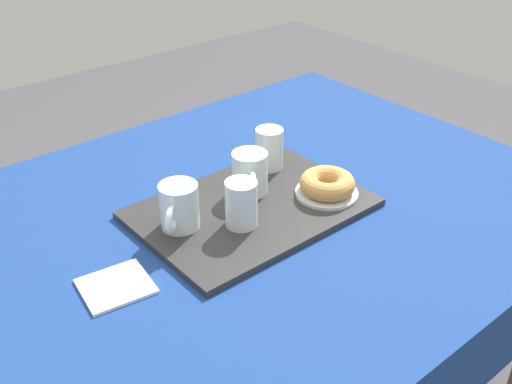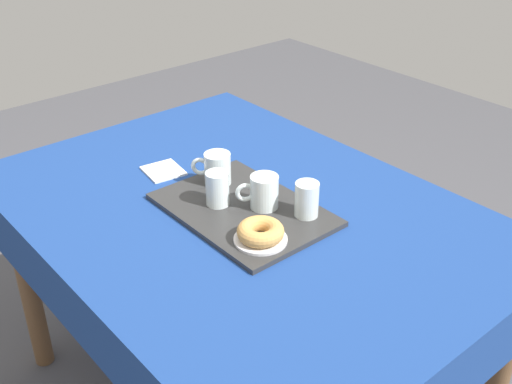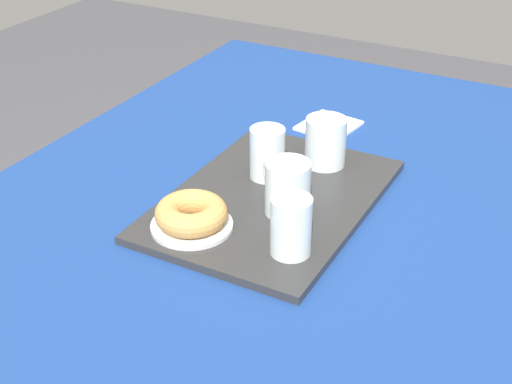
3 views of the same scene
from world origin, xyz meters
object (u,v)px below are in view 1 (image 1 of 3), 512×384
object	(u,v)px
serving_tray	(251,208)
water_glass_far	(269,150)
tea_mug_right	(179,208)
sugar_donut_left	(327,183)
dining_table	(240,250)
donut_plate_left	(327,193)
paper_napkin	(116,286)
tea_mug_left	(250,174)
water_glass_near	(241,206)

from	to	relation	value
serving_tray	water_glass_far	size ratio (longest dim) A/B	4.89
tea_mug_right	water_glass_far	bearing A→B (deg)	13.76
tea_mug_right	water_glass_far	distance (m)	0.30
tea_mug_right	sugar_donut_left	xyz separation A→B (m)	(0.30, -0.10, -0.02)
dining_table	sugar_donut_left	world-z (taller)	sugar_donut_left
donut_plate_left	water_glass_far	bearing A→B (deg)	94.71
dining_table	tea_mug_right	size ratio (longest dim) A/B	14.01
donut_plate_left	paper_napkin	bearing A→B (deg)	176.33
tea_mug_left	paper_napkin	bearing A→B (deg)	-167.56
serving_tray	tea_mug_right	distance (m)	0.16
tea_mug_left	water_glass_far	xyz separation A→B (m)	(0.10, 0.06, 0.00)
tea_mug_left	tea_mug_right	size ratio (longest dim) A/B	1.05
sugar_donut_left	water_glass_far	bearing A→B (deg)	94.71
paper_napkin	water_glass_near	bearing A→B (deg)	-0.69
serving_tray	water_glass_near	xyz separation A→B (m)	(-0.06, -0.04, 0.05)
water_glass_far	donut_plate_left	size ratio (longest dim) A/B	0.71
dining_table	donut_plate_left	bearing A→B (deg)	-23.87
tea_mug_left	sugar_donut_left	size ratio (longest dim) A/B	0.91
water_glass_far	water_glass_near	bearing A→B (deg)	-143.95
tea_mug_right	water_glass_far	world-z (taller)	water_glass_far
tea_mug_right	serving_tray	bearing A→B (deg)	-11.07
sugar_donut_left	paper_napkin	world-z (taller)	sugar_donut_left
sugar_donut_left	donut_plate_left	bearing A→B (deg)	0.00
serving_tray	tea_mug_left	bearing A→B (deg)	53.48
water_glass_far	donut_plate_left	xyz separation A→B (m)	(0.01, -0.17, -0.04)
tea_mug_left	donut_plate_left	world-z (taller)	tea_mug_left
dining_table	tea_mug_left	bearing A→B (deg)	30.69
tea_mug_right	water_glass_near	size ratio (longest dim) A/B	1.07
tea_mug_left	water_glass_near	world-z (taller)	water_glass_near
water_glass_near	water_glass_far	xyz separation A→B (m)	(0.19, 0.14, 0.00)
serving_tray	dining_table	bearing A→B (deg)	159.66
dining_table	serving_tray	bearing A→B (deg)	-20.34
serving_tray	paper_napkin	bearing A→B (deg)	-173.64
sugar_donut_left	serving_tray	bearing A→B (deg)	155.55
dining_table	paper_napkin	bearing A→B (deg)	-171.41
tea_mug_left	tea_mug_right	distance (m)	0.18
water_glass_near	donut_plate_left	world-z (taller)	water_glass_near
tea_mug_left	tea_mug_right	world-z (taller)	same
dining_table	sugar_donut_left	size ratio (longest dim) A/B	12.15
dining_table	water_glass_near	xyz separation A→B (m)	(-0.03, -0.05, 0.15)
tea_mug_left	water_glass_near	bearing A→B (deg)	-137.22
tea_mug_right	donut_plate_left	distance (m)	0.32
water_glass_near	donut_plate_left	xyz separation A→B (m)	(0.21, -0.03, -0.04)
dining_table	water_glass_near	bearing A→B (deg)	-123.70
serving_tray	tea_mug_right	bearing A→B (deg)	168.93
dining_table	tea_mug_left	xyz separation A→B (m)	(0.06, 0.03, 0.15)
water_glass_far	dining_table	bearing A→B (deg)	-150.36
water_glass_far	sugar_donut_left	size ratio (longest dim) A/B	0.81
donut_plate_left	paper_napkin	size ratio (longest dim) A/B	1.15
tea_mug_right	water_glass_near	distance (m)	0.12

